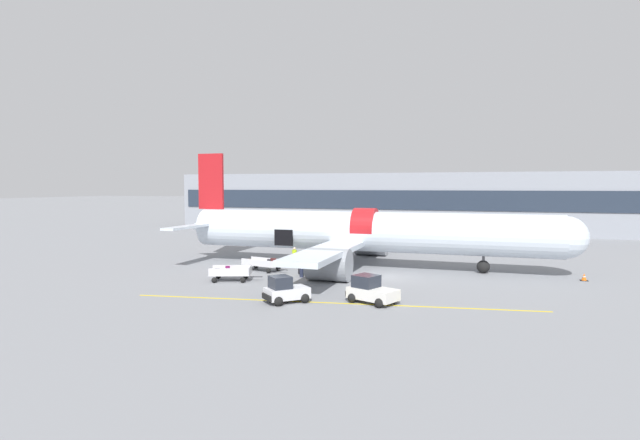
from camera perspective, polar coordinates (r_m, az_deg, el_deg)
The scene contains 14 objects.
ground_plane at distance 38.72m, azimuth 7.35°, elevation -6.46°, with size 500.00×500.00×0.00m, color gray.
apron_marking_line at distance 30.07m, azimuth 1.37°, elevation -9.45°, with size 24.49×3.88×0.01m.
terminal_strip at distance 78.10m, azimuth 13.06°, elevation 1.98°, with size 82.98×9.01×8.89m.
airplane at distance 42.96m, azimuth 4.58°, elevation -1.49°, with size 34.74×26.80×9.99m.
baggage_tug_lead at distance 30.14m, azimuth -4.00°, elevation -8.11°, with size 2.79×2.82×1.61m.
baggage_tug_mid at distance 30.17m, azimuth 5.85°, elevation -8.08°, with size 3.34×2.70×1.62m.
baggage_cart_loading at distance 41.24m, azimuth -6.49°, elevation -5.09°, with size 4.27×2.22×1.08m.
baggage_cart_queued at distance 37.38m, azimuth -10.12°, elevation -6.08°, with size 3.90×2.57×1.07m.
ground_crew_loader_a at distance 39.55m, azimuth -2.33°, elevation -5.02°, with size 0.54×0.44×1.54m.
ground_crew_loader_b at distance 38.19m, azimuth -2.12°, elevation -5.22°, with size 0.59×0.48×1.70m.
ground_crew_driver at distance 42.73m, azimuth -2.94°, elevation -4.22°, with size 0.53×0.58×1.74m.
safety_cone_nose at distance 41.66m, azimuth 27.95°, elevation -5.80°, with size 0.52×0.52×0.55m.
safety_cone_engine_left at distance 30.69m, azimuth -4.22°, elevation -8.71°, with size 0.64×0.64×0.56m.
safety_cone_wingtip at distance 36.75m, azimuth 2.95°, elevation -6.47°, with size 0.45×0.45×0.71m.
Camera 1 is at (7.24, -37.40, 6.96)m, focal length 28.00 mm.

